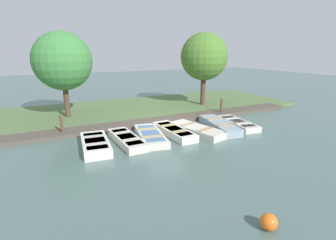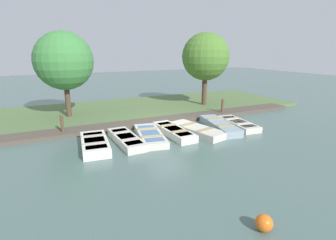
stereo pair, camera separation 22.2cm
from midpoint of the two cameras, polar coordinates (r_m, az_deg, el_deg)
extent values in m
plane|color=#4C6660|center=(15.18, -0.48, -1.56)|extent=(80.00, 80.00, 0.00)
cube|color=#567042|center=(19.62, -6.97, 2.46)|extent=(8.00, 24.00, 0.20)
cube|color=#51473D|center=(16.16, -2.30, -0.17)|extent=(1.40, 20.26, 0.20)
cube|color=silver|center=(12.36, -16.03, -5.12)|extent=(2.99, 1.44, 0.41)
cube|color=#994C33|center=(12.30, -16.09, -4.30)|extent=(2.45, 1.13, 0.03)
cube|color=beige|center=(11.78, -15.86, -5.01)|extent=(0.40, 1.07, 0.03)
cube|color=beige|center=(12.81, -16.32, -3.41)|extent=(0.40, 1.07, 0.03)
cube|color=beige|center=(12.77, -9.47, -4.21)|extent=(3.24, 1.06, 0.35)
cube|color=teal|center=(12.72, -9.51, -3.54)|extent=(2.65, 0.83, 0.03)
cube|color=beige|center=(12.17, -8.56, -4.24)|extent=(0.35, 0.89, 0.03)
cube|color=beige|center=(13.26, -10.39, -2.68)|extent=(0.35, 0.89, 0.03)
cube|color=beige|center=(13.22, -4.32, -3.43)|extent=(3.52, 1.77, 0.32)
cube|color=#4C709E|center=(13.17, -4.33, -2.83)|extent=(2.88, 1.40, 0.03)
cube|color=tan|center=(12.57, -3.75, -3.58)|extent=(0.53, 1.10, 0.03)
cube|color=tan|center=(13.76, -4.87, -1.94)|extent=(0.53, 1.10, 0.03)
cube|color=silver|center=(13.76, 0.82, -2.53)|extent=(3.28, 1.04, 0.37)
cube|color=beige|center=(13.71, 0.83, -1.87)|extent=(2.69, 0.81, 0.03)
cube|color=tan|center=(13.19, 2.13, -2.44)|extent=(0.35, 0.89, 0.03)
cube|color=tan|center=(14.23, -0.38, -1.12)|extent=(0.35, 0.89, 0.03)
cube|color=beige|center=(14.14, 5.78, -2.16)|extent=(3.57, 1.91, 0.35)
cube|color=#6B7F51|center=(14.10, 5.80, -1.54)|extent=(2.92, 1.52, 0.03)
cube|color=tan|center=(13.67, 7.74, -2.02)|extent=(0.58, 1.12, 0.03)
cube|color=tan|center=(14.53, 3.98, -0.89)|extent=(0.58, 1.12, 0.03)
cube|color=#8C9EA8|center=(15.11, 10.66, -1.13)|extent=(3.72, 1.68, 0.40)
cube|color=teal|center=(15.06, 10.70, -0.46)|extent=(3.04, 1.34, 0.03)
cube|color=tan|center=(14.46, 11.88, -1.04)|extent=(0.53, 0.97, 0.03)
cube|color=tan|center=(15.64, 9.61, 0.29)|extent=(0.53, 0.97, 0.03)
cube|color=beige|center=(15.84, 14.46, -0.74)|extent=(3.16, 1.38, 0.32)
cube|color=#994C33|center=(15.80, 14.49, -0.23)|extent=(2.59, 1.09, 0.03)
cube|color=beige|center=(15.34, 15.71, -0.68)|extent=(0.41, 0.98, 0.03)
cube|color=beige|center=(16.26, 13.35, 0.36)|extent=(0.41, 0.98, 0.03)
cylinder|color=brown|center=(14.60, -22.50, -1.29)|extent=(0.16, 0.16, 1.04)
sphere|color=brown|center=(14.46, -22.71, 0.79)|extent=(0.14, 0.14, 0.14)
cylinder|color=brown|center=(18.29, 11.17, 2.71)|extent=(0.16, 0.16, 1.04)
sphere|color=brown|center=(18.18, 11.26, 4.40)|extent=(0.14, 0.14, 0.14)
sphere|color=orange|center=(7.36, 20.23, -20.11)|extent=(0.43, 0.43, 0.43)
cylinder|color=#4C3828|center=(17.78, -21.58, 4.33)|extent=(0.33, 0.33, 2.71)
sphere|color=#3D7F3D|center=(17.53, -22.33, 11.82)|extent=(3.55, 3.55, 3.55)
cylinder|color=#4C3828|center=(20.50, 7.32, 6.79)|extent=(0.38, 0.38, 2.87)
sphere|color=#4C7A2D|center=(20.30, 7.55, 13.53)|extent=(3.53, 3.53, 3.53)
camera|label=1|loc=(0.11, -90.45, -0.12)|focal=28.00mm
camera|label=2|loc=(0.11, 89.55, 0.12)|focal=28.00mm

